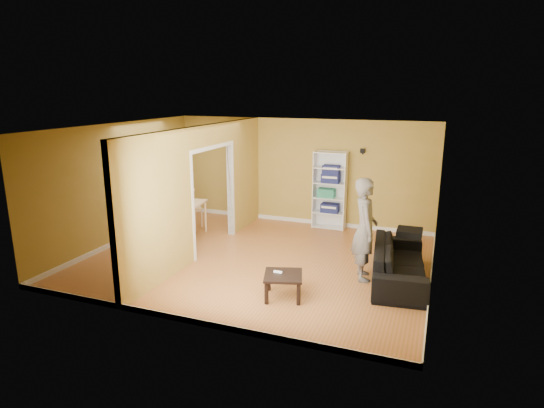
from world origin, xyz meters
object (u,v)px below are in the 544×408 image
Objects in this scene: chair_left at (152,213)px; chair_near at (164,222)px; bookshelf at (330,190)px; coffee_table at (283,278)px; person at (365,220)px; chair_far at (192,208)px; dining_table at (176,205)px; sofa at (400,257)px.

chair_near reaches higher than chair_left.
coffee_table is (0.23, -4.06, -0.59)m from bookshelf.
person reaches higher than chair_left.
chair_far is (0.80, 0.49, 0.09)m from chair_left.
person is 1.72× the size of dining_table.
dining_table is at bearing 60.21° from person.
coffee_table is 3.76m from chair_near.
chair_left is 0.83× the size of chair_far.
bookshelf reaches higher than coffee_table.
bookshelf is 3.97m from chair_near.
dining_table is 1.35× the size of chair_near.
bookshelf is 4.29m from chair_left.
chair_left is (-5.79, 0.90, 0.00)m from sofa.
chair_left is at bearing 128.28° from chair_near.
person is at bearing -65.15° from bookshelf.
chair_near is (-4.43, 0.42, -0.61)m from person.
person reaches higher than chair_far.
chair_near is 1.12m from chair_far.
coffee_table is at bearing -38.23° from chair_near.
chair_left is (-5.18, 1.04, -0.64)m from person.
person is 3.56× the size of coffee_table.
coffee_table is 0.65× the size of chair_near.
person is at bearing 49.46° from coffee_table.
chair_left is at bearing 176.12° from dining_table.
bookshelf is 2.15× the size of chair_left.
coffee_table is at bearing 123.07° from sofa.
person is 4.49m from chair_near.
sofa is at bearing -9.56° from dining_table.
bookshelf is at bearing 29.78° from dining_table.
bookshelf reaches higher than sofa.
dining_table is at bearing 78.34° from chair_far.
person is at bearing 96.24° from sofa.
chair_near is (0.05, -0.57, -0.24)m from dining_table.
chair_near is at bearing 67.32° from person.
bookshelf is 1.49× the size of dining_table.
chair_left reaches higher than sofa.
dining_table is 0.75m from chair_left.
bookshelf is at bearing 7.58° from person.
coffee_table is (-1.07, -1.25, -0.73)m from person.
sofa is at bearing 163.12° from chair_far.
person reaches higher than dining_table.
sofa is 5.18m from chair_far.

